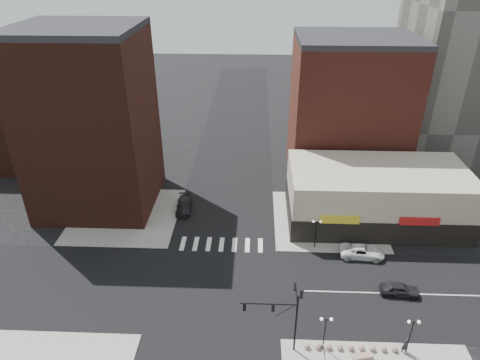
{
  "coord_description": "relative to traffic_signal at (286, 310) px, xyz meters",
  "views": [
    {
      "loc": [
        4.14,
        -36.72,
        34.48
      ],
      "look_at": [
        2.42,
        5.91,
        11.0
      ],
      "focal_mm": 32.0,
      "sensor_mm": 36.0,
      "label": 1
    }
  ],
  "objects": [
    {
      "name": "building_ne_row",
      "position": [
        13.76,
        22.83,
        -1.66
      ],
      "size": [
        24.2,
        12.2,
        8.0
      ],
      "color": "#BDB296",
      "rests_on": "ground"
    },
    {
      "name": "road_ew",
      "position": [
        -7.24,
        7.83,
        -4.95
      ],
      "size": [
        200.0,
        14.0,
        0.02
      ],
      "primitive_type": "cube",
      "color": "black",
      "rests_on": "ground"
    },
    {
      "name": "dark_sedan_east",
      "position": [
        13.31,
        7.74,
        -4.23
      ],
      "size": [
        4.47,
        2.14,
        1.47
      ],
      "primitive_type": "imported",
      "rotation": [
        0.0,
        0.0,
        1.48
      ],
      "color": "black",
      "rests_on": "ground"
    },
    {
      "name": "building_ne_midrise",
      "position": [
        11.76,
        37.33,
        6.04
      ],
      "size": [
        18.0,
        15.0,
        22.0
      ],
      "primitive_type": "cube",
      "color": "maroon",
      "rests_on": "ground"
    },
    {
      "name": "traffic_signal",
      "position": [
        0.0,
        0.0,
        0.0
      ],
      "size": [
        5.59,
        3.09,
        7.77
      ],
      "color": "black",
      "rests_on": "ground"
    },
    {
      "name": "building_nw_low",
      "position": [
        -39.24,
        41.83,
        1.04
      ],
      "size": [
        20.0,
        18.0,
        12.0
      ],
      "primitive_type": "cube",
      "color": "#3C1B13",
      "rests_on": "ground"
    },
    {
      "name": "white_suv",
      "position": [
        10.48,
        14.33,
        -4.19
      ],
      "size": [
        5.67,
        2.87,
        1.54
      ],
      "primitive_type": "imported",
      "rotation": [
        0.0,
        0.0,
        1.51
      ],
      "color": "white",
      "rests_on": "ground"
    },
    {
      "name": "street_lamp_ne",
      "position": [
        4.76,
        15.83,
        -1.67
      ],
      "size": [
        1.22,
        0.32,
        4.16
      ],
      "color": "black",
      "rests_on": "sidewalk_ne"
    },
    {
      "name": "street_lamp_se_b",
      "position": [
        11.76,
        -0.17,
        -1.67
      ],
      "size": [
        1.22,
        0.32,
        4.16
      ],
      "color": "black",
      "rests_on": "sidewalk_se"
    },
    {
      "name": "stone_bench",
      "position": [
        7.29,
        -1.17,
        -4.59
      ],
      "size": [
        2.11,
        1.04,
        0.47
      ],
      "rotation": [
        0.0,
        0.0,
        0.22
      ],
      "color": "#A2816F",
      "rests_on": "sidewalk_se"
    },
    {
      "name": "bollard_row",
      "position": [
        6.46,
        -0.17,
        -4.56
      ],
      "size": [
        8.96,
        0.56,
        0.56
      ],
      "color": "#8E6E62",
      "rests_on": "sidewalk_se"
    },
    {
      "name": "pedestrian",
      "position": [
        11.5,
        -0.22,
        -3.92
      ],
      "size": [
        0.7,
        0.48,
        1.85
      ],
      "primitive_type": "imported",
      "rotation": [
        0.0,
        0.0,
        3.2
      ],
      "color": "black",
      "rests_on": "sidewalk_se"
    },
    {
      "name": "sidewalk_nw",
      "position": [
        -21.74,
        22.33,
        -4.9
      ],
      "size": [
        15.0,
        15.0,
        0.12
      ],
      "primitive_type": "cube",
      "color": "gray",
      "rests_on": "ground"
    },
    {
      "name": "ground",
      "position": [
        -7.24,
        7.83,
        -4.96
      ],
      "size": [
        240.0,
        240.0,
        0.0
      ],
      "primitive_type": "plane",
      "color": "black",
      "rests_on": "ground"
    },
    {
      "name": "road_ns",
      "position": [
        -7.24,
        7.83,
        -4.95
      ],
      "size": [
        14.0,
        200.0,
        0.02
      ],
      "primitive_type": "cube",
      "color": "black",
      "rests_on": "ground"
    },
    {
      "name": "building_nw",
      "position": [
        -26.24,
        26.33,
        7.54
      ],
      "size": [
        16.0,
        15.0,
        25.0
      ],
      "primitive_type": "cube",
      "color": "#3C1B13",
      "rests_on": "ground"
    },
    {
      "name": "sidewalk_ne",
      "position": [
        7.26,
        22.33,
        -4.9
      ],
      "size": [
        15.0,
        15.0,
        0.12
      ],
      "primitive_type": "cube",
      "color": "gray",
      "rests_on": "ground"
    },
    {
      "name": "street_lamp_se_a",
      "position": [
        3.76,
        -0.17,
        -1.67
      ],
      "size": [
        1.22,
        0.32,
        4.16
      ],
      "color": "black",
      "rests_on": "sidewalk_se"
    },
    {
      "name": "dark_sedan_north",
      "position": [
        -13.53,
        24.17,
        -4.2
      ],
      "size": [
        2.5,
        5.41,
        1.53
      ],
      "primitive_type": "imported",
      "rotation": [
        0.0,
        0.0,
        0.07
      ],
      "color": "black",
      "rests_on": "ground"
    }
  ]
}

